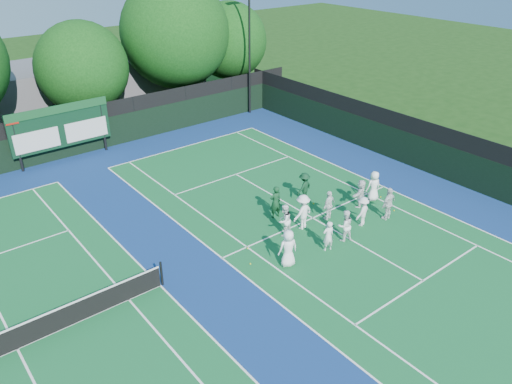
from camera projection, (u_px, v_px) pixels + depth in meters
ground at (327, 226)px, 24.01m from camera, size 120.00×120.00×0.00m
court_apron at (212, 263)px, 21.39m from camera, size 34.00×32.00×0.01m
near_court at (313, 218)px, 24.70m from camera, size 11.05×23.85×0.01m
left_court at (17, 349)px, 16.97m from camera, size 11.05×23.85×0.01m
back_fence at (77, 134)px, 31.15m from camera, size 34.00×0.08×3.00m
divider_fence_right at (425, 149)px, 29.03m from camera, size 0.08×32.00×3.00m
scoreboard at (60, 127)px, 29.91m from camera, size 6.00×0.21×3.55m
clubhouse at (87, 85)px, 38.59m from camera, size 18.00×6.00×4.00m
light_pole_right at (249, 29)px, 36.09m from camera, size 1.20×0.30×10.12m
tennis_net at (14, 338)px, 16.75m from camera, size 11.30×0.10×1.10m
tree_c at (84, 69)px, 33.56m from camera, size 6.14×6.14×7.59m
tree_d at (177, 36)px, 36.92m from camera, size 8.02×8.02×9.96m
tree_e at (230, 42)px, 40.09m from camera, size 6.07×6.07×7.87m
tennis_ball_0 at (248, 248)px, 22.31m from camera, size 0.07×0.07×0.07m
tennis_ball_1 at (314, 204)px, 25.96m from camera, size 0.07×0.07×0.07m
tennis_ball_2 at (381, 197)px, 26.60m from camera, size 0.07×0.07×0.07m
tennis_ball_3 at (250, 264)px, 21.26m from camera, size 0.07×0.07×0.07m
tennis_ball_4 at (331, 199)px, 26.42m from camera, size 0.07×0.07×0.07m
tennis_ball_5 at (394, 210)px, 25.31m from camera, size 0.07×0.07×0.07m
player_front_0 at (288, 248)px, 20.85m from camera, size 0.95×0.75×1.72m
player_front_1 at (328, 236)px, 21.90m from camera, size 0.60×0.47×1.47m
player_front_2 at (345, 226)px, 22.61m from camera, size 0.89×0.77×1.54m
player_front_3 at (362, 211)px, 23.79m from camera, size 1.08×0.77×1.51m
player_front_4 at (388, 204)px, 24.27m from camera, size 1.03×0.51×1.71m
player_back_0 at (284, 220)px, 22.99m from camera, size 0.89×0.77×1.58m
player_back_1 at (303, 212)px, 23.48m from camera, size 1.21×0.79×1.77m
player_back_2 at (329, 205)px, 24.32m from camera, size 0.96×0.55×1.53m
player_back_3 at (361, 193)px, 25.45m from camera, size 1.45×0.89×1.49m
player_back_4 at (374, 186)px, 26.01m from camera, size 0.91×0.70×1.64m
coach_left at (275, 202)px, 24.41m from camera, size 0.67×0.49×1.71m
coach_right at (304, 187)px, 25.98m from camera, size 1.11×0.77×1.58m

